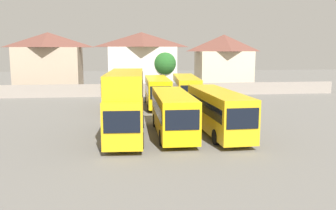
{
  "coord_description": "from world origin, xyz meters",
  "views": [
    {
      "loc": [
        -3.68,
        -26.76,
        6.58
      ],
      "look_at": [
        0.0,
        3.0,
        1.94
      ],
      "focal_mm": 37.96,
      "sensor_mm": 36.0,
      "label": 1
    }
  ],
  "objects_px": {
    "bus_1": "(126,101)",
    "bus_3": "(218,109)",
    "house_terrace_left": "(49,62)",
    "bus_5": "(157,90)",
    "bus_6": "(186,89)",
    "bus_2": "(173,111)",
    "tree_left_of_lot": "(165,64)",
    "house_terrace_right": "(223,62)",
    "bus_4": "(121,91)",
    "house_terrace_centre": "(142,62)"
  },
  "relations": [
    {
      "from": "tree_left_of_lot",
      "to": "bus_4",
      "type": "bearing_deg",
      "value": -117.19
    },
    {
      "from": "bus_4",
      "to": "house_terrace_centre",
      "type": "distance_m",
      "value": 16.46
    },
    {
      "from": "bus_4",
      "to": "bus_5",
      "type": "height_order",
      "value": "same"
    },
    {
      "from": "bus_4",
      "to": "bus_6",
      "type": "relative_size",
      "value": 0.95
    },
    {
      "from": "bus_4",
      "to": "bus_3",
      "type": "bearing_deg",
      "value": 30.59
    },
    {
      "from": "bus_4",
      "to": "house_terrace_centre",
      "type": "height_order",
      "value": "house_terrace_centre"
    },
    {
      "from": "bus_4",
      "to": "bus_6",
      "type": "distance_m",
      "value": 7.64
    },
    {
      "from": "bus_1",
      "to": "house_terrace_centre",
      "type": "height_order",
      "value": "house_terrace_centre"
    },
    {
      "from": "bus_5",
      "to": "house_terrace_centre",
      "type": "relative_size",
      "value": 0.95
    },
    {
      "from": "house_terrace_centre",
      "to": "house_terrace_right",
      "type": "height_order",
      "value": "house_terrace_centre"
    },
    {
      "from": "bus_6",
      "to": "house_terrace_left",
      "type": "relative_size",
      "value": 1.11
    },
    {
      "from": "bus_5",
      "to": "house_terrace_left",
      "type": "height_order",
      "value": "house_terrace_left"
    },
    {
      "from": "bus_4",
      "to": "house_terrace_left",
      "type": "xyz_separation_m",
      "value": [
        -11.27,
        17.19,
        2.83
      ]
    },
    {
      "from": "bus_1",
      "to": "bus_4",
      "type": "distance_m",
      "value": 14.18
    },
    {
      "from": "house_terrace_centre",
      "to": "house_terrace_right",
      "type": "xyz_separation_m",
      "value": [
        13.67,
        1.19,
        -0.11
      ]
    },
    {
      "from": "bus_4",
      "to": "house_terrace_left",
      "type": "bearing_deg",
      "value": -145.47
    },
    {
      "from": "bus_3",
      "to": "bus_5",
      "type": "distance_m",
      "value": 14.68
    },
    {
      "from": "bus_5",
      "to": "bus_6",
      "type": "bearing_deg",
      "value": 86.85
    },
    {
      "from": "house_terrace_left",
      "to": "house_terrace_right",
      "type": "relative_size",
      "value": 1.11
    },
    {
      "from": "bus_2",
      "to": "tree_left_of_lot",
      "type": "xyz_separation_m",
      "value": [
        2.42,
        26.59,
        2.7
      ]
    },
    {
      "from": "bus_2",
      "to": "bus_6",
      "type": "distance_m",
      "value": 14.46
    },
    {
      "from": "bus_2",
      "to": "bus_5",
      "type": "xyz_separation_m",
      "value": [
        0.13,
        14.29,
        0.05
      ]
    },
    {
      "from": "tree_left_of_lot",
      "to": "bus_1",
      "type": "bearing_deg",
      "value": -102.65
    },
    {
      "from": "bus_3",
      "to": "house_terrace_left",
      "type": "relative_size",
      "value": 1.09
    },
    {
      "from": "bus_2",
      "to": "house_terrace_centre",
      "type": "bearing_deg",
      "value": -177.53
    },
    {
      "from": "bus_2",
      "to": "tree_left_of_lot",
      "type": "relative_size",
      "value": 1.6
    },
    {
      "from": "bus_3",
      "to": "bus_6",
      "type": "distance_m",
      "value": 14.0
    },
    {
      "from": "bus_1",
      "to": "tree_left_of_lot",
      "type": "xyz_separation_m",
      "value": [
        6.04,
        26.91,
        1.78
      ]
    },
    {
      "from": "bus_6",
      "to": "house_terrace_centre",
      "type": "height_order",
      "value": "house_terrace_centre"
    },
    {
      "from": "bus_1",
      "to": "house_terrace_centre",
      "type": "xyz_separation_m",
      "value": [
        2.72,
        30.03,
        1.97
      ]
    },
    {
      "from": "bus_6",
      "to": "tree_left_of_lot",
      "type": "distance_m",
      "value": 12.87
    },
    {
      "from": "house_terrace_left",
      "to": "house_terrace_right",
      "type": "distance_m",
      "value": 28.19
    },
    {
      "from": "bus_3",
      "to": "bus_6",
      "type": "height_order",
      "value": "bus_6"
    },
    {
      "from": "bus_4",
      "to": "house_terrace_centre",
      "type": "bearing_deg",
      "value": 169.74
    },
    {
      "from": "bus_1",
      "to": "bus_2",
      "type": "xyz_separation_m",
      "value": [
        3.62,
        0.32,
        -0.93
      ]
    },
    {
      "from": "bus_5",
      "to": "house_terrace_left",
      "type": "xyz_separation_m",
      "value": [
        -15.54,
        16.72,
        2.83
      ]
    },
    {
      "from": "bus_1",
      "to": "bus_3",
      "type": "height_order",
      "value": "bus_1"
    },
    {
      "from": "bus_1",
      "to": "house_terrace_left",
      "type": "height_order",
      "value": "house_terrace_left"
    },
    {
      "from": "house_terrace_centre",
      "to": "bus_5",
      "type": "bearing_deg",
      "value": -86.2
    },
    {
      "from": "house_terrace_centre",
      "to": "bus_2",
      "type": "bearing_deg",
      "value": -88.28
    },
    {
      "from": "bus_4",
      "to": "tree_left_of_lot",
      "type": "bearing_deg",
      "value": 154.09
    },
    {
      "from": "house_terrace_left",
      "to": "bus_2",
      "type": "bearing_deg",
      "value": -63.57
    },
    {
      "from": "house_terrace_left",
      "to": "house_terrace_centre",
      "type": "bearing_deg",
      "value": -5.13
    },
    {
      "from": "bus_2",
      "to": "house_terrace_left",
      "type": "xyz_separation_m",
      "value": [
        -15.41,
        31.01,
        2.88
      ]
    },
    {
      "from": "bus_5",
      "to": "bus_6",
      "type": "relative_size",
      "value": 0.91
    },
    {
      "from": "tree_left_of_lot",
      "to": "bus_6",
      "type": "bearing_deg",
      "value": -85.09
    },
    {
      "from": "bus_2",
      "to": "bus_4",
      "type": "distance_m",
      "value": 14.43
    },
    {
      "from": "bus_5",
      "to": "house_terrace_left",
      "type": "relative_size",
      "value": 1.01
    },
    {
      "from": "house_terrace_left",
      "to": "house_terrace_right",
      "type": "xyz_separation_m",
      "value": [
        28.19,
        -0.11,
        -0.1
      ]
    },
    {
      "from": "bus_2",
      "to": "bus_4",
      "type": "height_order",
      "value": "bus_4"
    }
  ]
}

